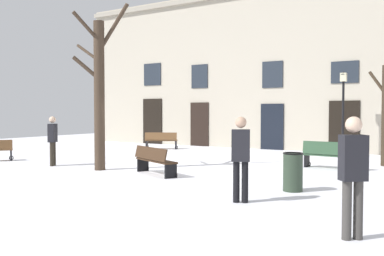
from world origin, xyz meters
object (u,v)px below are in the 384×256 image
Objects in this scene: bench_back_to_back_left at (161,140)px; person_near_bench at (241,154)px; bench_near_center_tree at (154,160)px; person_by_shop_door at (353,170)px; litter_bin at (293,172)px; person_strolling at (53,138)px; streetlamp at (343,104)px; tree_right_of_center at (99,87)px; bench_near_lamp at (330,155)px.

person_near_bench is at bearing 104.68° from bench_back_to_back_left.
bench_near_center_tree is 1.05× the size of person_near_bench.
litter_bin is at bearing -97.83° from person_by_shop_door.
streetlamp is at bearing -71.38° from person_strolling.
bench_back_to_back_left is 8.89m from bench_near_center_tree.
person_by_shop_door is (6.50, -3.69, 0.59)m from bench_near_center_tree.
tree_right_of_center is at bearing -115.41° from person_strolling.
tree_right_of_center is 9.56m from person_by_shop_door.
person_by_shop_door is at bearing -76.55° from streetlamp.
bench_near_lamp is 6.42m from person_near_bench.
bench_near_center_tree is (2.19, 0.08, -2.26)m from tree_right_of_center.
bench_back_to_back_left is 0.92× the size of person_near_bench.
bench_near_lamp is 1.03× the size of person_strolling.
streetlamp reaches higher than bench_back_to_back_left.
person_strolling is (-8.49, -4.38, 0.50)m from bench_near_lamp.
bench_near_center_tree is 1.03× the size of person_by_shop_door.
person_near_bench is at bearing -19.16° from tree_right_of_center.
bench_near_lamp is at bearing 132.54° from bench_back_to_back_left.
tree_right_of_center is 2.98× the size of person_by_shop_door.
litter_bin is 4.46m from bench_near_center_tree.
person_strolling reaches higher than bench_near_center_tree.
bench_near_center_tree is (5.09, -7.29, 0.01)m from bench_back_to_back_left.
streetlamp reaches higher than person_near_bench.
tree_right_of_center reaches higher than streetlamp.
streetlamp is 11.78m from person_strolling.
bench_near_center_tree is 7.50m from person_by_shop_door.
tree_right_of_center reaches higher than bench_back_to_back_left.
person_near_bench reaches higher than bench_back_to_back_left.
tree_right_of_center reaches higher than person_by_shop_door.
streetlamp is 9.33m from bench_near_center_tree.
bench_near_lamp is 5.90m from bench_near_center_tree.
bench_near_center_tree is at bearing -69.16° from person_by_shop_door.
person_near_bench is (9.04, -9.49, 0.58)m from bench_back_to_back_left.
bench_back_to_back_left is 0.91× the size of person_by_shop_door.
bench_back_to_back_left is (-9.25, 3.10, -0.03)m from bench_near_lamp.
tree_right_of_center is 7.01m from litter_bin.
bench_near_lamp is 9.56m from person_strolling.
person_by_shop_door is at bearing 174.69° from bench_near_center_tree.
person_strolling reaches higher than litter_bin.
person_near_bench is at bearing -88.18° from streetlamp.
bench_near_lamp reaches higher than bench_back_to_back_left.
litter_bin is 4.56m from bench_near_lamp.
tree_right_of_center is 3.14× the size of person_strolling.
litter_bin is at bearing -160.53° from bench_near_center_tree.
bench_back_to_back_left is at bearing 111.51° from tree_right_of_center.
litter_bin is (6.64, -0.29, -2.24)m from tree_right_of_center.
litter_bin is at bearing -2.53° from tree_right_of_center.
litter_bin is 0.49× the size of bench_near_center_tree.
person_by_shop_door is at bearing 126.22° from person_near_bench.
bench_near_center_tree is (-3.61, -8.42, -1.77)m from streetlamp.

